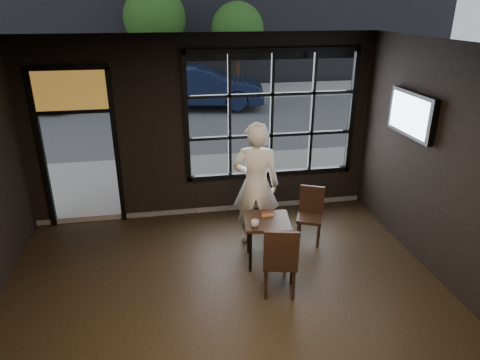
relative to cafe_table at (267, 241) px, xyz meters
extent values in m
cube|color=black|center=(-0.71, -1.70, -0.36)|extent=(6.00, 7.00, 0.02)
cube|color=black|center=(-0.71, -1.70, 2.86)|extent=(6.00, 7.00, 0.02)
cube|color=black|center=(0.49, 1.80, 1.45)|extent=(3.06, 0.12, 2.28)
cube|color=orange|center=(-2.81, 1.80, 2.00)|extent=(1.20, 0.06, 0.70)
cube|color=#545456|center=(-0.71, 22.30, -0.37)|extent=(60.00, 41.00, 0.04)
cube|color=black|center=(0.00, 0.00, 0.00)|extent=(0.74, 0.74, 0.71)
cube|color=black|center=(0.00, -0.74, 0.16)|extent=(0.53, 0.53, 1.02)
cube|color=black|center=(0.82, 0.45, 0.10)|extent=(0.52, 0.52, 0.91)
imported|color=white|center=(-0.04, 0.61, 0.65)|extent=(0.82, 0.64, 2.01)
imported|color=silver|center=(-0.22, -0.17, 0.40)|extent=(0.14, 0.14, 0.10)
cube|color=black|center=(2.22, 0.27, 1.75)|extent=(0.13, 1.12, 0.66)
imported|color=black|center=(0.04, 10.26, 0.48)|extent=(4.67, 2.30, 1.47)
imported|color=#461210|center=(-6.65, 10.82, 0.50)|extent=(4.48, 1.98, 1.50)
cylinder|color=#332114|center=(-1.49, 13.73, 0.81)|extent=(0.21, 0.21, 2.34)
sphere|color=#28541B|center=(-1.49, 13.73, 2.72)|extent=(2.55, 2.55, 2.55)
cylinder|color=#332114|center=(1.87, 13.25, 0.65)|extent=(0.18, 0.18, 2.01)
sphere|color=#256017|center=(1.87, 13.25, 2.29)|extent=(2.19, 2.19, 2.19)
camera|label=1|loc=(-1.37, -5.37, 3.26)|focal=32.00mm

